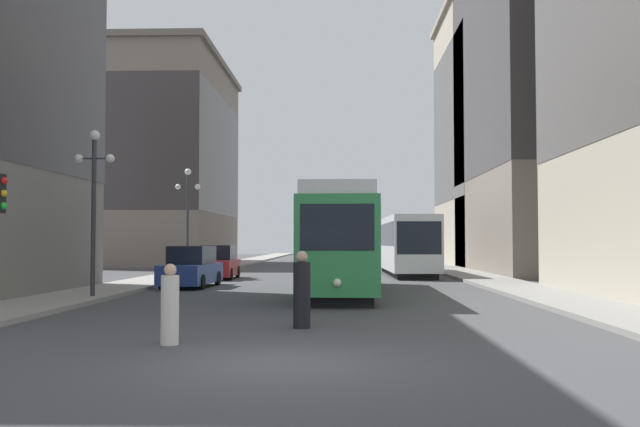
% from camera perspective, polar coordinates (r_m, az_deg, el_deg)
% --- Properties ---
extents(ground_plane, '(200.00, 200.00, 0.00)m').
position_cam_1_polar(ground_plane, '(11.56, -3.20, -12.38)').
color(ground_plane, '#424244').
extents(sidewalk_left, '(2.77, 120.00, 0.15)m').
position_cam_1_polar(sidewalk_left, '(52.23, -8.49, -4.46)').
color(sidewalk_left, gray).
rests_on(sidewalk_left, ground).
extents(sidewalk_right, '(2.77, 120.00, 0.15)m').
position_cam_1_polar(sidewalk_right, '(51.90, 10.07, -4.46)').
color(sidewalk_right, gray).
rests_on(sidewalk_right, ground).
extents(streetcar, '(2.78, 13.16, 3.89)m').
position_cam_1_polar(streetcar, '(26.78, 1.72, -2.17)').
color(streetcar, black).
rests_on(streetcar, ground).
extents(transit_bus, '(2.81, 11.41, 3.45)m').
position_cam_1_polar(transit_bus, '(41.20, 7.24, -2.43)').
color(transit_bus, black).
rests_on(transit_bus, ground).
extents(parked_car_left_near, '(2.05, 4.80, 1.82)m').
position_cam_1_polar(parked_car_left_near, '(30.85, -10.68, -4.49)').
color(parked_car_left_near, black).
rests_on(parked_car_left_near, ground).
extents(parked_car_left_mid, '(1.95, 4.45, 1.82)m').
position_cam_1_polar(parked_car_left_mid, '(37.37, -8.46, -4.13)').
color(parked_car_left_mid, black).
rests_on(parked_car_left_mid, ground).
extents(pedestrian_crossing_near, '(0.35, 0.35, 1.58)m').
position_cam_1_polar(pedestrian_crossing_near, '(13.80, -12.41, -7.61)').
color(pedestrian_crossing_near, beige).
rests_on(pedestrian_crossing_near, ground).
extents(pedestrian_crossing_far, '(0.40, 0.40, 1.79)m').
position_cam_1_polar(pedestrian_crossing_far, '(16.02, -1.53, -6.57)').
color(pedestrian_crossing_far, black).
rests_on(pedestrian_crossing_far, ground).
extents(lamp_post_left_near, '(1.41, 0.36, 5.73)m').
position_cam_1_polar(lamp_post_left_near, '(24.89, -18.33, 2.10)').
color(lamp_post_left_near, '#333338').
rests_on(lamp_post_left_near, sidewalk_left).
extents(lamp_post_left_far, '(1.41, 0.36, 5.92)m').
position_cam_1_polar(lamp_post_left_far, '(38.59, -10.98, 0.65)').
color(lamp_post_left_far, '#333338').
rests_on(lamp_post_left_far, sidewalk_left).
extents(building_left_midblock, '(13.32, 19.69, 18.07)m').
position_cam_1_polar(building_left_midblock, '(63.02, -13.94, 4.33)').
color(building_left_midblock, slate).
rests_on(building_left_midblock, ground).
extents(building_right_midblock, '(11.43, 18.60, 25.56)m').
position_cam_1_polar(building_right_midblock, '(47.99, 19.38, 11.21)').
color(building_right_midblock, slate).
rests_on(building_right_midblock, ground).
extents(building_right_far, '(11.38, 16.51, 21.92)m').
position_cam_1_polar(building_right_far, '(59.44, 15.74, 6.70)').
color(building_right_far, '#B2A893').
rests_on(building_right_far, ground).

